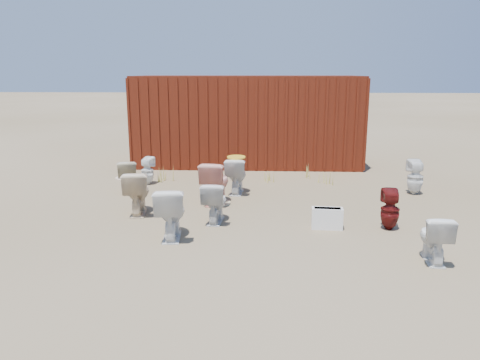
{
  "coord_description": "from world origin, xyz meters",
  "views": [
    {
      "loc": [
        0.4,
        -7.82,
        2.51
      ],
      "look_at": [
        0.0,
        0.6,
        0.55
      ],
      "focal_mm": 35.0,
      "sensor_mm": 36.0,
      "label": 1
    }
  ],
  "objects_px": {
    "toilet_front_c": "(215,202)",
    "toilet_front_pink": "(216,183)",
    "toilet_back_a": "(147,171)",
    "toilet_front_e": "(434,238)",
    "toilet_front_a": "(171,212)",
    "loose_tank": "(327,218)",
    "toilet_back_beige_right": "(137,192)",
    "shipping_container": "(248,120)",
    "toilet_back_beige_left": "(127,176)",
    "toilet_back_e": "(415,177)",
    "toilet_back_yellowlid": "(236,175)",
    "toilet_front_maroon": "(390,210)"
  },
  "relations": [
    {
      "from": "toilet_front_c",
      "to": "toilet_back_beige_left",
      "type": "relative_size",
      "value": 0.99
    },
    {
      "from": "toilet_front_e",
      "to": "toilet_back_beige_left",
      "type": "height_order",
      "value": "toilet_back_beige_left"
    },
    {
      "from": "shipping_container",
      "to": "toilet_back_a",
      "type": "height_order",
      "value": "shipping_container"
    },
    {
      "from": "toilet_back_a",
      "to": "toilet_back_e",
      "type": "height_order",
      "value": "toilet_back_e"
    },
    {
      "from": "toilet_back_beige_left",
      "to": "loose_tank",
      "type": "relative_size",
      "value": 1.41
    },
    {
      "from": "toilet_front_c",
      "to": "toilet_front_pink",
      "type": "bearing_deg",
      "value": -80.67
    },
    {
      "from": "loose_tank",
      "to": "toilet_front_maroon",
      "type": "bearing_deg",
      "value": 4.58
    },
    {
      "from": "toilet_front_e",
      "to": "toilet_back_beige_right",
      "type": "height_order",
      "value": "toilet_back_beige_right"
    },
    {
      "from": "toilet_front_maroon",
      "to": "loose_tank",
      "type": "xyz_separation_m",
      "value": [
        -1.01,
        -0.02,
        -0.16
      ]
    },
    {
      "from": "shipping_container",
      "to": "toilet_front_a",
      "type": "relative_size",
      "value": 7.41
    },
    {
      "from": "toilet_front_e",
      "to": "toilet_back_e",
      "type": "bearing_deg",
      "value": -99.81
    },
    {
      "from": "toilet_front_maroon",
      "to": "toilet_back_beige_left",
      "type": "height_order",
      "value": "toilet_back_beige_left"
    },
    {
      "from": "shipping_container",
      "to": "toilet_back_yellowlid",
      "type": "xyz_separation_m",
      "value": [
        -0.13,
        -3.45,
        -0.82
      ]
    },
    {
      "from": "toilet_back_e",
      "to": "loose_tank",
      "type": "xyz_separation_m",
      "value": [
        -2.13,
        -2.32,
        -0.19
      ]
    },
    {
      "from": "toilet_back_beige_left",
      "to": "loose_tank",
      "type": "bearing_deg",
      "value": 135.78
    },
    {
      "from": "toilet_back_yellowlid",
      "to": "loose_tank",
      "type": "relative_size",
      "value": 1.51
    },
    {
      "from": "toilet_front_c",
      "to": "toilet_back_a",
      "type": "xyz_separation_m",
      "value": [
        -1.8,
        2.64,
        -0.04
      ]
    },
    {
      "from": "toilet_front_a",
      "to": "toilet_front_pink",
      "type": "distance_m",
      "value": 2.02
    },
    {
      "from": "toilet_back_e",
      "to": "toilet_front_e",
      "type": "bearing_deg",
      "value": 72.55
    },
    {
      "from": "toilet_front_a",
      "to": "loose_tank",
      "type": "height_order",
      "value": "toilet_front_a"
    },
    {
      "from": "toilet_front_c",
      "to": "toilet_front_e",
      "type": "height_order",
      "value": "toilet_front_c"
    },
    {
      "from": "toilet_front_a",
      "to": "loose_tank",
      "type": "distance_m",
      "value": 2.53
    },
    {
      "from": "toilet_back_yellowlid",
      "to": "toilet_front_pink",
      "type": "bearing_deg",
      "value": 70.46
    },
    {
      "from": "toilet_front_e",
      "to": "toilet_back_a",
      "type": "xyz_separation_m",
      "value": [
        -4.92,
        4.2,
        -0.02
      ]
    },
    {
      "from": "toilet_front_c",
      "to": "toilet_back_a",
      "type": "relative_size",
      "value": 1.12
    },
    {
      "from": "toilet_front_pink",
      "to": "toilet_back_beige_right",
      "type": "bearing_deg",
      "value": 38.8
    },
    {
      "from": "toilet_front_e",
      "to": "toilet_back_beige_right",
      "type": "relative_size",
      "value": 0.83
    },
    {
      "from": "toilet_back_yellowlid",
      "to": "toilet_back_beige_right",
      "type": "bearing_deg",
      "value": 46.44
    },
    {
      "from": "toilet_front_e",
      "to": "toilet_back_beige_right",
      "type": "bearing_deg",
      "value": -19.54
    },
    {
      "from": "toilet_back_beige_right",
      "to": "toilet_back_yellowlid",
      "type": "distance_m",
      "value": 2.3
    },
    {
      "from": "toilet_back_a",
      "to": "toilet_back_beige_left",
      "type": "xyz_separation_m",
      "value": [
        -0.23,
        -0.78,
        0.04
      ]
    },
    {
      "from": "toilet_back_beige_right",
      "to": "toilet_back_yellowlid",
      "type": "height_order",
      "value": "toilet_back_beige_right"
    },
    {
      "from": "toilet_front_a",
      "to": "toilet_back_e",
      "type": "distance_m",
      "value": 5.4
    },
    {
      "from": "toilet_front_e",
      "to": "toilet_back_beige_right",
      "type": "xyz_separation_m",
      "value": [
        -4.56,
        1.97,
        0.07
      ]
    },
    {
      "from": "toilet_back_yellowlid",
      "to": "loose_tank",
      "type": "height_order",
      "value": "toilet_back_yellowlid"
    },
    {
      "from": "toilet_back_beige_left",
      "to": "toilet_back_yellowlid",
      "type": "distance_m",
      "value": 2.3
    },
    {
      "from": "shipping_container",
      "to": "toilet_front_pink",
      "type": "xyz_separation_m",
      "value": [
        -0.49,
        -4.26,
        -0.78
      ]
    },
    {
      "from": "toilet_back_beige_right",
      "to": "toilet_back_yellowlid",
      "type": "relative_size",
      "value": 1.05
    },
    {
      "from": "toilet_back_beige_right",
      "to": "shipping_container",
      "type": "bearing_deg",
      "value": -117.92
    },
    {
      "from": "toilet_front_e",
      "to": "toilet_back_yellowlid",
      "type": "height_order",
      "value": "toilet_back_yellowlid"
    },
    {
      "from": "toilet_back_e",
      "to": "toilet_back_beige_right",
      "type": "bearing_deg",
      "value": 12.93
    },
    {
      "from": "toilet_back_yellowlid",
      "to": "toilet_front_e",
      "type": "bearing_deg",
      "value": 133.15
    },
    {
      "from": "toilet_front_a",
      "to": "toilet_front_c",
      "type": "xyz_separation_m",
      "value": [
        0.6,
        0.81,
        -0.05
      ]
    },
    {
      "from": "toilet_back_a",
      "to": "loose_tank",
      "type": "xyz_separation_m",
      "value": [
        3.67,
        -2.92,
        -0.14
      ]
    },
    {
      "from": "toilet_back_beige_right",
      "to": "toilet_back_a",
      "type": "bearing_deg",
      "value": -88.64
    },
    {
      "from": "toilet_front_c",
      "to": "loose_tank",
      "type": "height_order",
      "value": "toilet_front_c"
    },
    {
      "from": "toilet_front_c",
      "to": "loose_tank",
      "type": "bearing_deg",
      "value": 175.97
    },
    {
      "from": "toilet_back_a",
      "to": "toilet_front_e",
      "type": "bearing_deg",
      "value": 157.62
    },
    {
      "from": "toilet_back_beige_right",
      "to": "toilet_front_a",
      "type": "bearing_deg",
      "value": 116.93
    },
    {
      "from": "toilet_front_e",
      "to": "toilet_back_a",
      "type": "distance_m",
      "value": 6.47
    }
  ]
}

